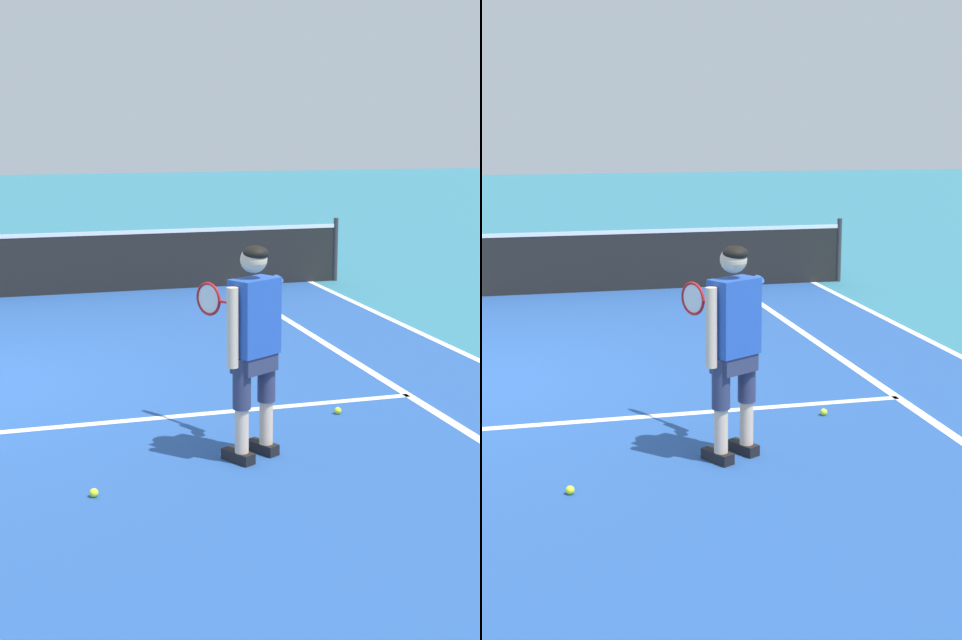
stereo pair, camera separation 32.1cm
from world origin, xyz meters
The scene contains 5 objects.
line_singles_right centered at (4.12, -0.55, 0.00)m, with size 0.10×10.79×0.01m, color white.
line_doubles_right centered at (5.49, -0.55, 0.00)m, with size 0.10×10.79×0.01m, color white.
tennis_player centered at (2.15, -2.72, 0.99)m, with size 0.55×1.23×1.71m.
tennis_ball_near_feet centered at (0.83, -3.16, 0.03)m, with size 0.07×0.07×0.07m, color #CCE02D.
tennis_ball_by_baseline centered at (3.22, -1.90, 0.03)m, with size 0.07×0.07×0.07m, color #CCE02D.
Camera 1 is at (0.15, -9.22, 2.61)m, focal length 50.41 mm.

